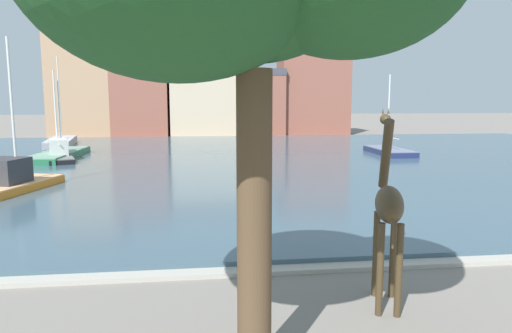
% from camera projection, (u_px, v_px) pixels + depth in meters
% --- Properties ---
extents(harbor_water, '(78.58, 43.50, 0.25)m').
position_uv_depth(harbor_water, '(198.00, 161.00, 33.43)').
color(harbor_water, '#3D5666').
rests_on(harbor_water, ground).
extents(quay_edge_coping, '(78.58, 0.50, 0.12)m').
position_uv_depth(quay_edge_coping, '(197.00, 274.00, 11.83)').
color(quay_edge_coping, '#ADA89E').
rests_on(quay_edge_coping, ground).
extents(giraffe_statue, '(1.08, 2.41, 4.29)m').
position_uv_depth(giraffe_statue, '(388.00, 207.00, 9.96)').
color(giraffe_statue, '#42331E').
rests_on(giraffe_statue, ground).
extents(sailboat_grey, '(3.54, 9.58, 8.51)m').
position_uv_depth(sailboat_grey, '(62.00, 142.00, 44.25)').
color(sailboat_grey, '#939399').
rests_on(sailboat_grey, ground).
extents(sailboat_orange, '(3.76, 6.15, 7.38)m').
position_uv_depth(sailboat_orange, '(16.00, 182.00, 22.06)').
color(sailboat_orange, orange).
rests_on(sailboat_orange, ground).
extents(sailboat_navy, '(2.18, 6.70, 6.48)m').
position_uv_depth(sailboat_navy, '(386.00, 152.00, 37.15)').
color(sailboat_navy, navy).
rests_on(sailboat_navy, ground).
extents(sailboat_green, '(2.67, 9.75, 5.90)m').
position_uv_depth(sailboat_green, '(63.00, 155.00, 34.90)').
color(sailboat_green, '#236B42').
rests_on(sailboat_green, ground).
extents(sailboat_black, '(4.42, 9.10, 6.63)m').
position_uv_depth(sailboat_black, '(58.00, 154.00, 34.14)').
color(sailboat_black, black).
rests_on(sailboat_black, ground).
extents(townhouse_wide_warehouse, '(8.44, 6.81, 13.39)m').
position_uv_depth(townhouse_wide_warehouse, '(87.00, 82.00, 57.25)').
color(townhouse_wide_warehouse, tan).
rests_on(townhouse_wide_warehouse, ground).
extents(townhouse_tall_gabled, '(6.93, 5.83, 11.09)m').
position_uv_depth(townhouse_tall_gabled, '(141.00, 92.00, 57.70)').
color(townhouse_tall_gabled, '#8E5142').
rests_on(townhouse_tall_gabled, ground).
extents(townhouse_end_terrace, '(9.14, 7.36, 9.93)m').
position_uv_depth(townhouse_end_terrace, '(206.00, 96.00, 59.66)').
color(townhouse_end_terrace, '#C6B293').
rests_on(townhouse_end_terrace, ground).
extents(townhouse_narrow_midrow, '(5.70, 5.57, 8.34)m').
position_uv_depth(townhouse_narrow_midrow, '(261.00, 103.00, 59.40)').
color(townhouse_narrow_midrow, '#8E5142').
rests_on(townhouse_narrow_midrow, ground).
extents(townhouse_corner_house, '(8.96, 5.69, 11.32)m').
position_uv_depth(townhouse_corner_house, '(313.00, 91.00, 60.82)').
color(townhouse_corner_house, '#8E5142').
rests_on(townhouse_corner_house, ground).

